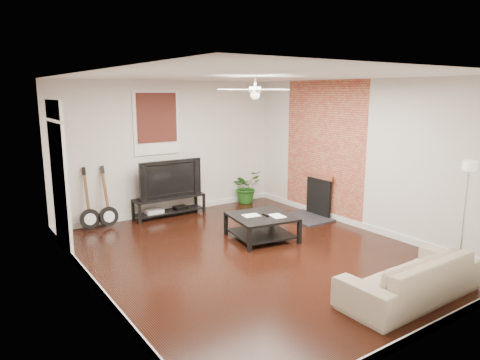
% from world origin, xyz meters
% --- Properties ---
extents(room, '(5.01, 6.01, 2.81)m').
position_xyz_m(room, '(0.00, 0.00, 1.40)').
color(room, black).
rests_on(room, ground).
extents(brick_accent, '(0.02, 2.20, 2.80)m').
position_xyz_m(brick_accent, '(2.49, 1.00, 1.40)').
color(brick_accent, '#B4493A').
rests_on(brick_accent, floor).
extents(fireplace, '(0.80, 1.10, 0.92)m').
position_xyz_m(fireplace, '(2.20, 1.00, 0.46)').
color(fireplace, black).
rests_on(fireplace, floor).
extents(window_back, '(1.00, 0.06, 1.30)m').
position_xyz_m(window_back, '(-0.30, 2.97, 1.95)').
color(window_back, '#401B11').
rests_on(window_back, wall_back).
extents(door_left, '(0.08, 1.00, 2.50)m').
position_xyz_m(door_left, '(-2.46, 1.90, 1.25)').
color(door_left, white).
rests_on(door_left, wall_left).
extents(tv_stand, '(1.51, 0.40, 0.42)m').
position_xyz_m(tv_stand, '(-0.17, 2.78, 0.21)').
color(tv_stand, black).
rests_on(tv_stand, floor).
extents(tv, '(1.36, 0.18, 0.78)m').
position_xyz_m(tv, '(-0.17, 2.80, 0.81)').
color(tv, black).
rests_on(tv, tv_stand).
extents(coffee_table, '(1.17, 1.17, 0.43)m').
position_xyz_m(coffee_table, '(0.54, 0.52, 0.21)').
color(coffee_table, black).
rests_on(coffee_table, floor).
extents(sofa, '(2.01, 0.80, 0.59)m').
position_xyz_m(sofa, '(0.71, -2.35, 0.29)').
color(sofa, tan).
rests_on(sofa, floor).
extents(floor_lamp, '(0.27, 0.27, 1.64)m').
position_xyz_m(floor_lamp, '(2.06, -2.25, 0.82)').
color(floor_lamp, silver).
rests_on(floor_lamp, floor).
extents(potted_plant, '(0.79, 0.72, 0.77)m').
position_xyz_m(potted_plant, '(1.81, 2.80, 0.38)').
color(potted_plant, '#1E5418').
rests_on(potted_plant, floor).
extents(guitar_left, '(0.38, 0.27, 1.21)m').
position_xyz_m(guitar_left, '(-1.82, 2.75, 0.60)').
color(guitar_left, black).
rests_on(guitar_left, floor).
extents(guitar_right, '(0.40, 0.30, 1.21)m').
position_xyz_m(guitar_right, '(-1.47, 2.72, 0.60)').
color(guitar_right, black).
rests_on(guitar_right, floor).
extents(ceiling_fan, '(1.24, 1.24, 0.32)m').
position_xyz_m(ceiling_fan, '(0.00, 0.00, 2.60)').
color(ceiling_fan, white).
rests_on(ceiling_fan, ceiling).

